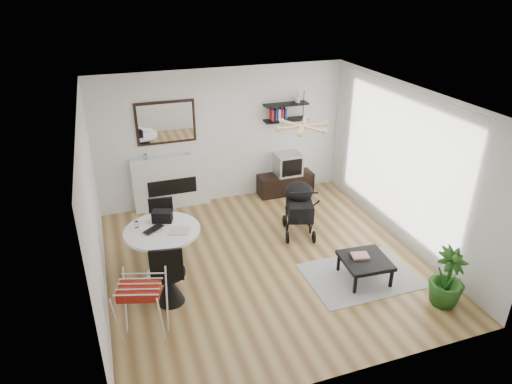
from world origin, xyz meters
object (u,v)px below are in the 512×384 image
object	(u,v)px
tv_console	(285,184)
coffee_table	(365,261)
potted_plant	(448,278)
crt_tv	(288,164)
fireplace	(171,176)
dining_table	(164,246)
drying_rack	(143,309)
stroller	(299,210)

from	to	relation	value
tv_console	coffee_table	world-z (taller)	tv_console
coffee_table	potted_plant	bearing A→B (deg)	-48.47
tv_console	crt_tv	size ratio (longest dim) A/B	2.25
fireplace	coffee_table	size ratio (longest dim) A/B	2.93
crt_tv	dining_table	xyz separation A→B (m)	(-2.92, -2.13, -0.12)
coffee_table	dining_table	bearing A→B (deg)	159.43
dining_table	drying_rack	world-z (taller)	drying_rack
dining_table	stroller	world-z (taller)	stroller
fireplace	stroller	bearing A→B (deg)	-40.79
crt_tv	coffee_table	distance (m)	3.23
coffee_table	crt_tv	bearing A→B (deg)	89.18
drying_rack	stroller	xyz separation A→B (m)	(2.95, 1.82, -0.01)
crt_tv	drying_rack	distance (m)	4.80
dining_table	coffee_table	distance (m)	3.08
crt_tv	stroller	distance (m)	1.65
drying_rack	potted_plant	bearing A→B (deg)	7.57
crt_tv	coffee_table	world-z (taller)	crt_tv
crt_tv	coffee_table	bearing A→B (deg)	-90.82
stroller	potted_plant	size ratio (longest dim) A/B	1.19
crt_tv	drying_rack	xyz separation A→B (m)	(-3.38, -3.40, -0.21)
drying_rack	coffee_table	world-z (taller)	drying_rack
coffee_table	fireplace	bearing A→B (deg)	125.35
crt_tv	dining_table	distance (m)	3.62
potted_plant	crt_tv	bearing A→B (deg)	100.12
crt_tv	dining_table	size ratio (longest dim) A/B	0.46
tv_console	dining_table	world-z (taller)	dining_table
dining_table	stroller	size ratio (longest dim) A/B	1.09
dining_table	stroller	bearing A→B (deg)	12.59
coffee_table	drying_rack	bearing A→B (deg)	-176.89
coffee_table	stroller	bearing A→B (deg)	103.27
tv_console	stroller	xyz separation A→B (m)	(-0.39, -1.58, 0.23)
tv_console	crt_tv	xyz separation A→B (m)	(0.04, -0.00, 0.45)
crt_tv	coffee_table	xyz separation A→B (m)	(-0.05, -3.21, -0.34)
dining_table	drying_rack	size ratio (longest dim) A/B	1.30
stroller	potted_plant	world-z (taller)	stroller
potted_plant	coffee_table	bearing A→B (deg)	131.53
stroller	coffee_table	bearing A→B (deg)	-60.19
dining_table	fireplace	bearing A→B (deg)	77.73
crt_tv	drying_rack	size ratio (longest dim) A/B	0.60
coffee_table	potted_plant	distance (m)	1.18
tv_console	potted_plant	size ratio (longest dim) A/B	1.34
stroller	coffee_table	xyz separation A→B (m)	(0.39, -1.64, -0.12)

